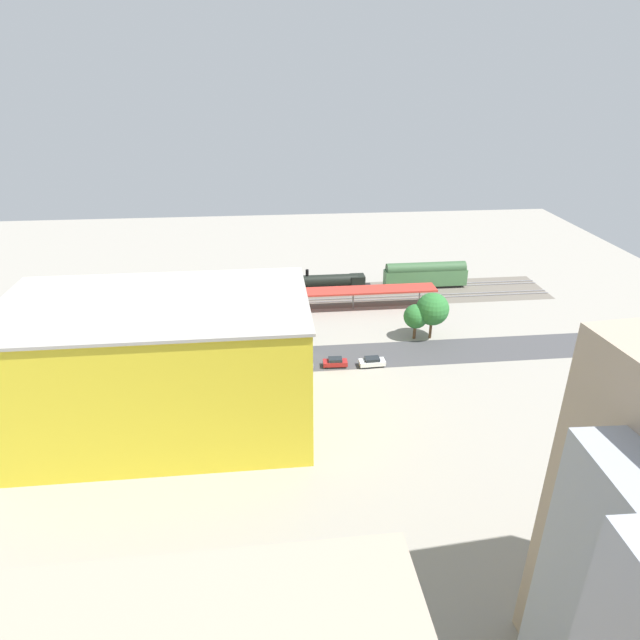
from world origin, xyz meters
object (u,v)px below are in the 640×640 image
at_px(parked_car_1, 335,363).
at_px(construction_building, 162,368).
at_px(box_truck_0, 282,351).
at_px(traffic_light, 227,328).
at_px(parked_car_2, 299,364).
at_px(locomotive, 336,283).
at_px(parked_car_3, 259,365).
at_px(street_tree_3, 84,329).
at_px(passenger_coach, 425,274).
at_px(street_tree_0, 291,322).
at_px(platform_canopy_near, 285,293).
at_px(parked_car_5, 186,370).
at_px(street_tree_2, 433,309).
at_px(parked_car_0, 372,362).
at_px(parked_car_4, 225,367).
at_px(street_tree_4, 203,328).
at_px(street_tree_1, 416,316).

distance_m(parked_car_1, construction_building, 30.04).
relative_size(construction_building, box_truck_0, 3.82).
bearing_deg(traffic_light, parked_car_2, 148.83).
bearing_deg(locomotive, parked_car_3, 63.29).
bearing_deg(street_tree_3, passenger_coach, -159.52).
relative_size(locomotive, street_tree_0, 2.23).
relative_size(parked_car_1, parked_car_3, 0.92).
xyz_separation_m(platform_canopy_near, traffic_light, (10.72, 15.85, 0.32)).
distance_m(parked_car_2, street_tree_0, 8.68).
height_order(parked_car_5, construction_building, construction_building).
xyz_separation_m(parked_car_3, street_tree_2, (-31.58, -8.67, 5.10)).
bearing_deg(parked_car_0, traffic_light, -17.75).
bearing_deg(box_truck_0, parked_car_0, 165.73).
height_order(street_tree_2, street_tree_3, street_tree_2).
xyz_separation_m(parked_car_1, traffic_light, (18.25, -7.39, 3.69)).
height_order(box_truck_0, street_tree_3, street_tree_3).
distance_m(parked_car_5, street_tree_0, 19.86).
distance_m(platform_canopy_near, parked_car_4, 25.65).
relative_size(parked_car_0, street_tree_4, 0.74).
bearing_deg(traffic_light, street_tree_0, -179.15).
relative_size(platform_canopy_near, parked_car_5, 13.93).
distance_m(street_tree_1, street_tree_2, 3.28).
height_order(parked_car_0, street_tree_2, street_tree_2).
distance_m(passenger_coach, parked_car_0, 39.08).
height_order(street_tree_0, street_tree_4, street_tree_0).
bearing_deg(parked_car_0, street_tree_2, -143.70).
height_order(parked_car_4, street_tree_4, street_tree_4).
distance_m(parked_car_1, parked_car_5, 24.68).
height_order(parked_car_0, parked_car_1, parked_car_0).
bearing_deg(parked_car_3, passenger_coach, -137.94).
xyz_separation_m(parked_car_2, street_tree_4, (16.33, -8.62, 3.20)).
distance_m(parked_car_1, parked_car_4, 18.25).
bearing_deg(platform_canopy_near, box_truck_0, 86.49).
bearing_deg(traffic_light, street_tree_4, -16.96).
relative_size(parked_car_2, street_tree_0, 0.66).
distance_m(parked_car_4, construction_building, 17.93).
relative_size(platform_canopy_near, parked_car_1, 15.16).
bearing_deg(street_tree_2, street_tree_4, 0.23).
height_order(parked_car_0, street_tree_4, street_tree_4).
height_order(box_truck_0, street_tree_0, street_tree_0).
height_order(passenger_coach, parked_car_3, passenger_coach).
height_order(street_tree_0, street_tree_2, street_tree_2).
bearing_deg(box_truck_0, street_tree_0, -113.64).
height_order(platform_canopy_near, parked_car_2, platform_canopy_near).
bearing_deg(traffic_light, box_truck_0, 157.04).
height_order(passenger_coach, parked_car_4, passenger_coach).
height_order(street_tree_4, traffic_light, traffic_light).
bearing_deg(street_tree_3, street_tree_4, 179.70).
xyz_separation_m(construction_building, street_tree_3, (17.55, -22.82, -4.57)).
relative_size(platform_canopy_near, street_tree_1, 9.30).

